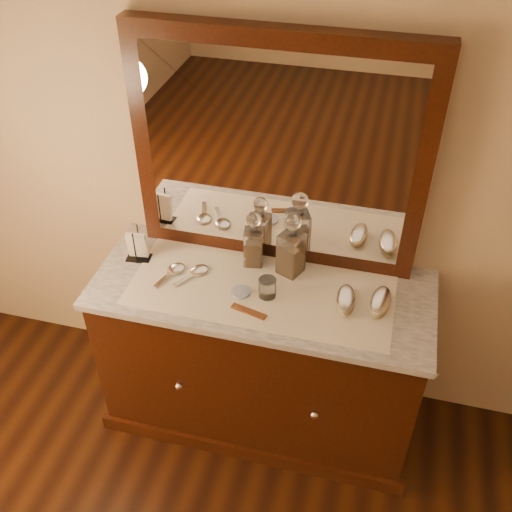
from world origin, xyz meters
The scene contains 18 objects.
dresser_cabinet centered at (0.00, 1.96, 0.41)m, with size 1.40×0.55×0.82m, color black.
dresser_plinth centered at (0.00, 1.96, 0.04)m, with size 1.46×0.59×0.08m, color black.
knob_left centered at (-0.30, 1.67, 0.45)m, with size 0.04×0.04×0.04m, color silver.
knob_right centered at (0.30, 1.67, 0.45)m, with size 0.04×0.04×0.04m, color silver.
marble_top centered at (0.00, 1.96, 0.83)m, with size 1.44×0.59×0.03m, color white.
mirror_frame centered at (0.00, 2.20, 1.35)m, with size 1.20×0.08×1.00m, color black.
mirror_glass centered at (0.00, 2.17, 1.35)m, with size 1.06×0.01×0.86m, color white.
lace_runner centered at (0.00, 1.94, 0.85)m, with size 1.10×0.45×0.00m, color white.
pin_dish centered at (-0.08, 1.89, 0.86)m, with size 0.08×0.08×0.01m, color white.
comb centered at (-0.02, 1.80, 0.86)m, with size 0.15×0.03×0.01m, color brown.
napkin_rack centered at (-0.58, 2.01, 0.91)m, with size 0.11×0.08×0.16m.
decanter_left centered at (-0.07, 2.10, 0.96)m, with size 0.09×0.09×0.27m.
decanter_right centered at (0.09, 2.08, 0.97)m, with size 0.12×0.12×0.31m.
brush_near centered at (0.35, 1.94, 0.88)m, with size 0.09×0.18×0.05m.
brush_far centered at (0.49, 1.96, 0.88)m, with size 0.10×0.18×0.05m.
hand_mirror_outer centered at (-0.39, 1.95, 0.86)m, with size 0.10×0.19×0.02m.
hand_mirror_inner centered at (-0.30, 1.97, 0.86)m, with size 0.13×0.18×0.02m.
tumblers centered at (0.03, 1.91, 0.90)m, with size 0.07×0.07×0.08m.
Camera 1 is at (0.43, 0.18, 2.51)m, focal length 41.13 mm.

